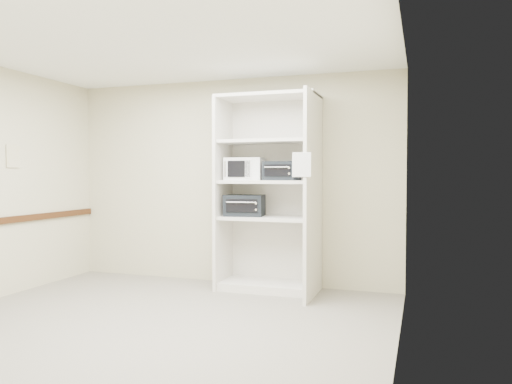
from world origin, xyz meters
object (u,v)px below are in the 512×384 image
(microwave, at_px, (245,169))
(toaster_oven_upper, at_px, (282,171))
(toaster_oven_lower, at_px, (245,205))
(shelving_unit, at_px, (272,200))

(microwave, xyz_separation_m, toaster_oven_upper, (0.50, -0.07, -0.03))
(microwave, distance_m, toaster_oven_lower, 0.46)
(shelving_unit, distance_m, microwave, 0.53)
(shelving_unit, distance_m, toaster_oven_upper, 0.38)
(toaster_oven_upper, bearing_deg, shelving_unit, 170.96)
(microwave, distance_m, toaster_oven_upper, 0.51)
(shelving_unit, xyz_separation_m, microwave, (-0.37, 0.03, 0.38))
(toaster_oven_lower, bearing_deg, toaster_oven_upper, -10.08)
(shelving_unit, bearing_deg, toaster_oven_lower, -177.69)
(microwave, bearing_deg, shelving_unit, -10.29)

